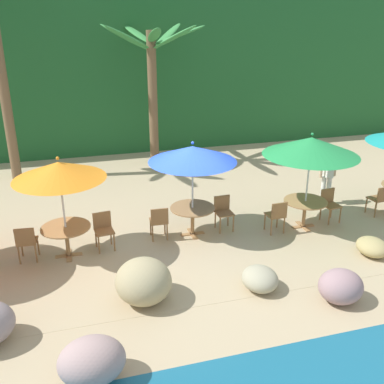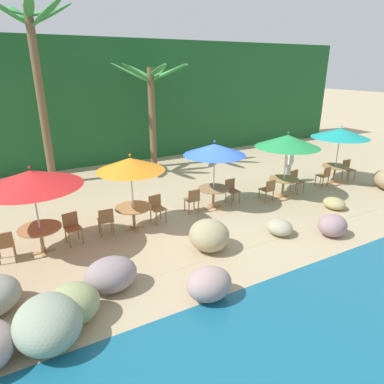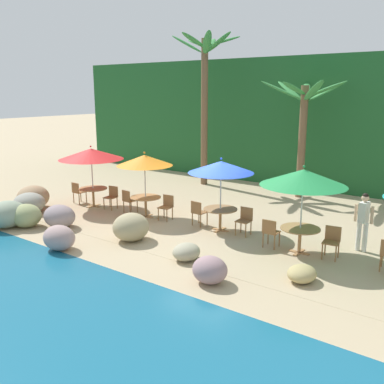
# 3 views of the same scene
# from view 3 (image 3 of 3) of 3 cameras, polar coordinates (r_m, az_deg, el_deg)

# --- Properties ---
(ground_plane) EXTENTS (120.00, 120.00, 0.00)m
(ground_plane) POSITION_cam_3_polar(r_m,az_deg,el_deg) (14.14, 1.80, -5.14)
(ground_plane) COLOR tan
(terrace_deck) EXTENTS (18.00, 5.20, 0.01)m
(terrace_deck) POSITION_cam_3_polar(r_m,az_deg,el_deg) (14.14, 1.80, -5.12)
(terrace_deck) COLOR tan
(terrace_deck) RESTS_ON ground
(foliage_backdrop) EXTENTS (28.00, 2.40, 6.00)m
(foliage_backdrop) POSITION_cam_3_polar(r_m,az_deg,el_deg) (21.50, 15.79, 8.87)
(foliage_backdrop) COLOR #1E5628
(foliage_backdrop) RESTS_ON ground
(rock_seawall) EXTENTS (17.44, 3.66, 0.90)m
(rock_seawall) POSITION_cam_3_polar(r_m,az_deg,el_deg) (13.39, -12.11, -4.72)
(rock_seawall) COLOR gray
(rock_seawall) RESTS_ON ground
(umbrella_red) EXTENTS (2.48, 2.48, 2.41)m
(umbrella_red) POSITION_cam_3_polar(r_m,az_deg,el_deg) (17.07, -13.21, 4.93)
(umbrella_red) COLOR silver
(umbrella_red) RESTS_ON ground
(dining_table_red) EXTENTS (1.10, 1.10, 0.74)m
(dining_table_red) POSITION_cam_3_polar(r_m,az_deg,el_deg) (17.33, -12.95, 0.10)
(dining_table_red) COLOR #A37547
(dining_table_red) RESTS_ON ground
(chair_red_seaward) EXTENTS (0.47, 0.48, 0.87)m
(chair_red_seaward) POSITION_cam_3_polar(r_m,az_deg,el_deg) (16.88, -10.56, -0.49)
(chair_red_seaward) COLOR olive
(chair_red_seaward) RESTS_ON ground
(chair_red_inland) EXTENTS (0.43, 0.44, 0.87)m
(chair_red_inland) POSITION_cam_3_polar(r_m,az_deg,el_deg) (17.96, -14.88, 0.11)
(chair_red_inland) COLOR olive
(chair_red_inland) RESTS_ON ground
(umbrella_orange) EXTENTS (1.99, 1.99, 2.38)m
(umbrella_orange) POSITION_cam_3_polar(r_m,az_deg,el_deg) (15.30, -6.29, 4.19)
(umbrella_orange) COLOR silver
(umbrella_orange) RESTS_ON ground
(dining_table_orange) EXTENTS (1.10, 1.10, 0.74)m
(dining_table_orange) POSITION_cam_3_polar(r_m,az_deg,el_deg) (15.59, -6.16, -1.10)
(dining_table_orange) COLOR #A37547
(dining_table_orange) RESTS_ON ground
(chair_orange_seaward) EXTENTS (0.46, 0.47, 0.87)m
(chair_orange_seaward) POSITION_cam_3_polar(r_m,az_deg,el_deg) (15.22, -3.36, -1.80)
(chair_orange_seaward) COLOR olive
(chair_orange_seaward) RESTS_ON ground
(chair_orange_inland) EXTENTS (0.46, 0.47, 0.87)m
(chair_orange_inland) POSITION_cam_3_polar(r_m,az_deg,el_deg) (16.18, -8.41, -1.00)
(chair_orange_inland) COLOR olive
(chair_orange_inland) RESTS_ON ground
(umbrella_blue) EXTENTS (2.10, 2.10, 2.41)m
(umbrella_blue) POSITION_cam_3_polar(r_m,az_deg,el_deg) (13.67, 3.86, 3.32)
(umbrella_blue) COLOR silver
(umbrella_blue) RESTS_ON ground
(dining_table_blue) EXTENTS (1.10, 1.10, 0.74)m
(dining_table_blue) POSITION_cam_3_polar(r_m,az_deg,el_deg) (14.01, 3.76, -2.70)
(dining_table_blue) COLOR #A37547
(dining_table_blue) RESTS_ON ground
(chair_blue_seaward) EXTENTS (0.43, 0.44, 0.87)m
(chair_blue_seaward) POSITION_cam_3_polar(r_m,az_deg,el_deg) (13.72, 7.01, -3.56)
(chair_blue_seaward) COLOR olive
(chair_blue_seaward) RESTS_ON ground
(chair_blue_inland) EXTENTS (0.44, 0.45, 0.87)m
(chair_blue_inland) POSITION_cam_3_polar(r_m,az_deg,el_deg) (14.46, 0.81, -2.58)
(chair_blue_inland) COLOR olive
(chair_blue_inland) RESTS_ON ground
(umbrella_green) EXTENTS (2.36, 2.36, 2.51)m
(umbrella_green) POSITION_cam_3_polar(r_m,az_deg,el_deg) (12.03, 14.52, 1.87)
(umbrella_green) COLOR silver
(umbrella_green) RESTS_ON ground
(dining_table_green) EXTENTS (1.10, 1.10, 0.74)m
(dining_table_green) POSITION_cam_3_polar(r_m,az_deg,el_deg) (12.42, 14.11, -5.19)
(dining_table_green) COLOR #A37547
(dining_table_green) RESTS_ON ground
(chair_green_seaward) EXTENTS (0.47, 0.48, 0.87)m
(chair_green_seaward) POSITION_cam_3_polar(r_m,az_deg,el_deg) (12.36, 18.01, -6.03)
(chair_green_seaward) COLOR olive
(chair_green_seaward) RESTS_ON ground
(chair_green_inland) EXTENTS (0.44, 0.44, 0.87)m
(chair_green_inland) POSITION_cam_3_polar(r_m,az_deg,el_deg) (12.66, 10.32, -5.12)
(chair_green_inland) COLOR olive
(chair_green_inland) RESTS_ON ground
(palm_tree_nearest) EXTENTS (3.14, 3.21, 7.00)m
(palm_tree_nearest) POSITION_cam_3_polar(r_m,az_deg,el_deg) (20.67, 1.68, 14.01)
(palm_tree_nearest) COLOR brown
(palm_tree_nearest) RESTS_ON ground
(palm_tree_second) EXTENTS (3.55, 3.67, 4.91)m
(palm_tree_second) POSITION_cam_3_polar(r_m,az_deg,el_deg) (18.64, 14.56, 9.89)
(palm_tree_second) COLOR brown
(palm_tree_second) RESTS_ON ground
(waiter_in_white) EXTENTS (0.52, 0.36, 1.70)m
(waiter_in_white) POSITION_cam_3_polar(r_m,az_deg,el_deg) (13.01, 21.74, -3.19)
(waiter_in_white) COLOR white
(waiter_in_white) RESTS_ON ground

